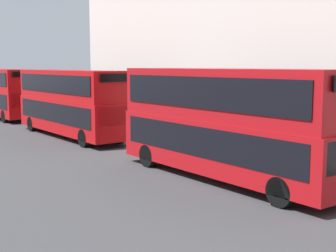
{
  "coord_description": "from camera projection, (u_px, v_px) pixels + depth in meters",
  "views": [
    {
      "loc": [
        -10.97,
        6.22,
        4.48
      ],
      "look_at": [
        0.48,
        21.59,
        1.98
      ],
      "focal_mm": 50.0,
      "sensor_mm": 36.0,
      "label": 1
    }
  ],
  "objects": [
    {
      "name": "bus_second_in_queue",
      "position": [
        226.0,
        119.0,
        18.14
      ],
      "size": [
        2.59,
        10.63,
        4.34
      ],
      "color": "#A80F14",
      "rests_on": "ground"
    },
    {
      "name": "bus_trailing",
      "position": [
        3.0,
        91.0,
        39.98
      ],
      "size": [
        2.59,
        10.87,
        4.14
      ],
      "color": "#B20C0F",
      "rests_on": "ground"
    },
    {
      "name": "bus_third_in_queue",
      "position": [
        71.0,
        100.0,
        29.2
      ],
      "size": [
        2.59,
        11.08,
        4.17
      ],
      "color": "#B20C0F",
      "rests_on": "ground"
    }
  ]
}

